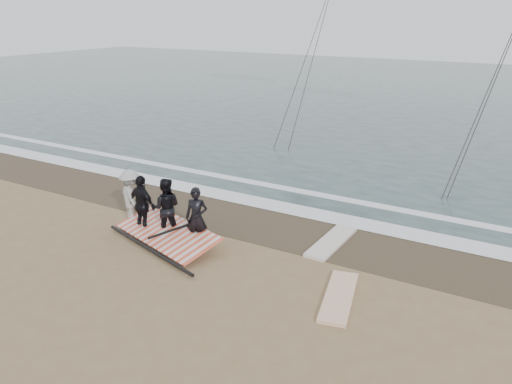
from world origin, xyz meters
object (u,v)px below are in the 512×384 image
man_main (197,217)px  sail_rig (168,233)px  board_white (339,297)px  board_cream (331,242)px

man_main → sail_rig: size_ratio=0.44×
board_white → board_cream: 2.83m
board_white → sail_rig: bearing=161.9°
man_main → sail_rig: man_main is taller
board_cream → man_main: bearing=-146.3°
sail_rig → board_cream: bearing=26.4°
man_main → board_cream: size_ratio=0.73×
board_white → man_main: bearing=159.6°
man_main → board_cream: 3.81m
man_main → board_cream: (3.17, 1.96, -0.80)m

